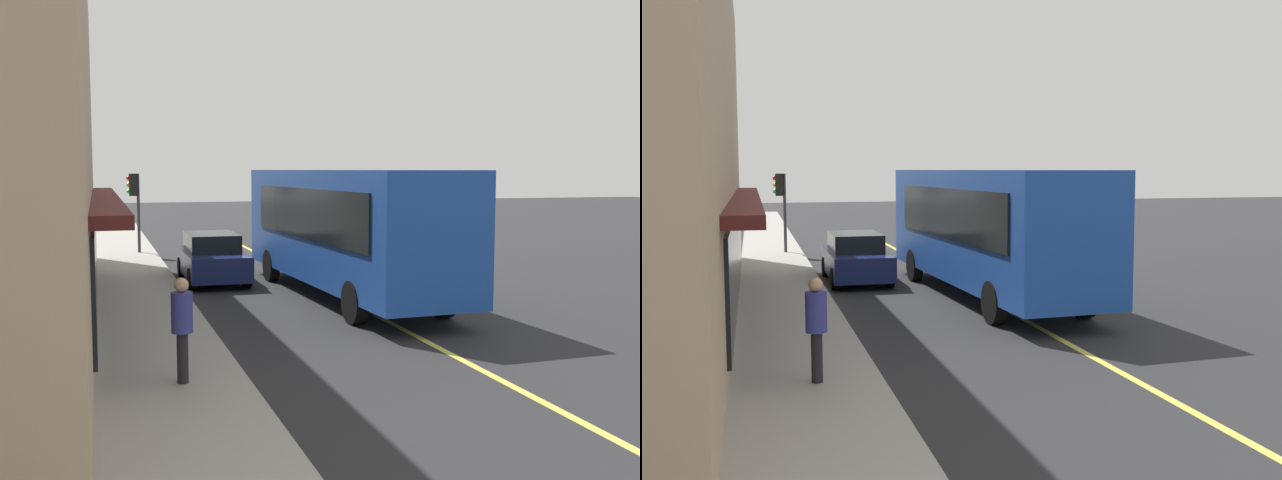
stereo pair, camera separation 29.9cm
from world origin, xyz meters
TOP-DOWN VIEW (x-y plane):
  - ground at (0.00, 0.00)m, footprint 120.00×120.00m
  - sidewalk at (0.00, 5.32)m, footprint 80.00×2.41m
  - lane_centre_stripe at (0.00, 0.00)m, footprint 36.00×0.16m
  - bus at (-2.24, -0.12)m, footprint 11.24×3.04m
  - traffic_light at (9.46, 4.95)m, footprint 0.30×0.52m
  - car_navy at (1.60, 2.98)m, footprint 4.31×1.87m
  - pedestrian_by_curb at (-10.02, 5.17)m, footprint 0.34×0.34m

SIDE VIEW (x-z plane):
  - ground at x=0.00m, z-range 0.00..0.00m
  - lane_centre_stripe at x=0.00m, z-range 0.00..0.01m
  - sidewalk at x=0.00m, z-range 0.00..0.15m
  - car_navy at x=1.60m, z-range -0.02..1.50m
  - pedestrian_by_curb at x=-10.02m, z-range 0.32..1.99m
  - bus at x=-2.24m, z-range 0.24..3.74m
  - traffic_light at x=9.46m, z-range 0.93..4.13m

